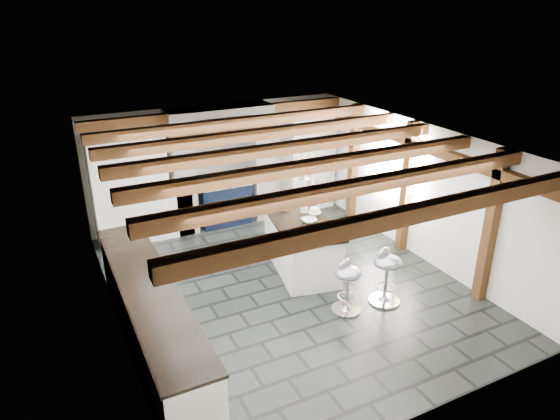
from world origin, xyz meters
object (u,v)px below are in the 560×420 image
range_cooker (224,200)px  bar_stool_near (386,270)px  kitchen_island (301,244)px  bar_stool_far (347,281)px

range_cooker → bar_stool_near: 3.89m
kitchen_island → bar_stool_far: (-0.03, -1.37, 0.05)m
bar_stool_near → range_cooker: bearing=86.4°
range_cooker → bar_stool_near: range_cooker is taller
kitchen_island → range_cooker: bearing=112.8°
kitchen_island → bar_stool_near: bearing=-56.2°
range_cooker → bar_stool_far: range_cooker is taller
range_cooker → bar_stool_far: bearing=-83.0°
kitchen_island → bar_stool_near: 1.56m
kitchen_island → bar_stool_far: size_ratio=2.38×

